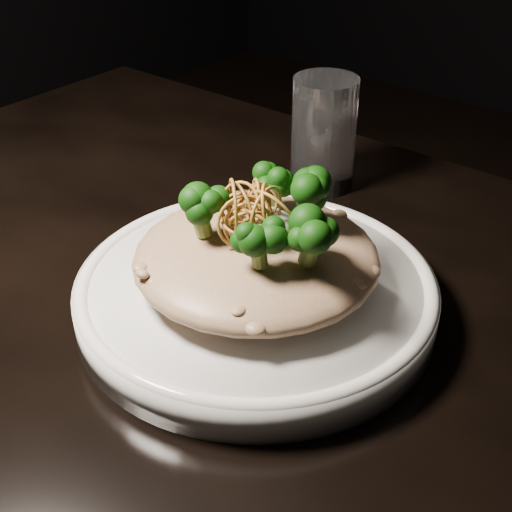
{
  "coord_description": "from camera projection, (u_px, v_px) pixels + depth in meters",
  "views": [
    {
      "loc": [
        0.32,
        -0.35,
        1.12
      ],
      "look_at": [
        0.02,
        0.03,
        0.81
      ],
      "focal_mm": 50.0,
      "sensor_mm": 36.0,
      "label": 1
    }
  ],
  "objects": [
    {
      "name": "table",
      "position": [
        219.0,
        389.0,
        0.65
      ],
      "size": [
        1.1,
        0.8,
        0.75
      ],
      "color": "black",
      "rests_on": "ground"
    },
    {
      "name": "plate",
      "position": [
        256.0,
        295.0,
        0.6
      ],
      "size": [
        0.3,
        0.3,
        0.03
      ],
      "primitive_type": "cylinder",
      "color": "silver",
      "rests_on": "table"
    },
    {
      "name": "shallots",
      "position": [
        255.0,
        198.0,
        0.54
      ],
      "size": [
        0.06,
        0.06,
        0.04
      ],
      "primitive_type": null,
      "color": "brown",
      "rests_on": "cheese"
    },
    {
      "name": "drinking_glass",
      "position": [
        324.0,
        134.0,
        0.77
      ],
      "size": [
        0.09,
        0.09,
        0.12
      ],
      "primitive_type": "cylinder",
      "rotation": [
        0.0,
        0.0,
        -0.38
      ],
      "color": "white",
      "rests_on": "table"
    },
    {
      "name": "broccoli",
      "position": [
        265.0,
        209.0,
        0.56
      ],
      "size": [
        0.12,
        0.12,
        0.05
      ],
      "primitive_type": null,
      "color": "black",
      "rests_on": "risotto"
    },
    {
      "name": "risotto",
      "position": [
        256.0,
        257.0,
        0.58
      ],
      "size": [
        0.2,
        0.2,
        0.04
      ],
      "primitive_type": "ellipsoid",
      "color": "brown",
      "rests_on": "plate"
    },
    {
      "name": "cheese",
      "position": [
        259.0,
        224.0,
        0.57
      ],
      "size": [
        0.06,
        0.06,
        0.02
      ],
      "primitive_type": "ellipsoid",
      "color": "silver",
      "rests_on": "risotto"
    }
  ]
}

